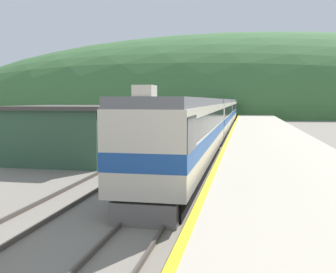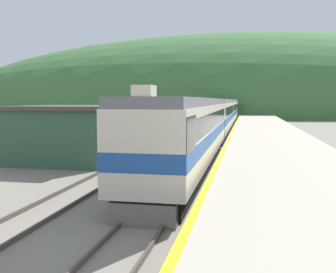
{
  "view_description": "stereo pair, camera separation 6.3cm",
  "coord_description": "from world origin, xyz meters",
  "px_view_note": "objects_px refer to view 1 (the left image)",
  "views": [
    {
      "loc": [
        3.16,
        3.13,
        4.06
      ],
      "look_at": [
        -0.18,
        20.09,
        2.46
      ],
      "focal_mm": 42.0,
      "sensor_mm": 36.0,
      "label": 1
    },
    {
      "loc": [
        3.22,
        3.14,
        4.06
      ],
      "look_at": [
        -0.18,
        20.09,
        2.46
      ],
      "focal_mm": 42.0,
      "sensor_mm": 36.0,
      "label": 2
    }
  ],
  "objects_px": {
    "carriage_fourth": "(230,109)",
    "siding_train": "(201,114)",
    "express_train_lead_car": "(188,132)",
    "carriage_third": "(225,111)",
    "carriage_second": "(216,117)"
  },
  "relations": [
    {
      "from": "express_train_lead_car",
      "to": "carriage_fourth",
      "type": "height_order",
      "value": "express_train_lead_car"
    },
    {
      "from": "carriage_fourth",
      "to": "siding_train",
      "type": "height_order",
      "value": "carriage_fourth"
    },
    {
      "from": "carriage_second",
      "to": "carriage_fourth",
      "type": "height_order",
      "value": "same"
    },
    {
      "from": "express_train_lead_car",
      "to": "carriage_third",
      "type": "distance_m",
      "value": 41.92
    },
    {
      "from": "express_train_lead_car",
      "to": "carriage_second",
      "type": "relative_size",
      "value": 1.07
    },
    {
      "from": "carriage_third",
      "to": "siding_train",
      "type": "xyz_separation_m",
      "value": [
        -3.98,
        0.31,
        -0.5
      ]
    },
    {
      "from": "express_train_lead_car",
      "to": "carriage_third",
      "type": "relative_size",
      "value": 1.07
    },
    {
      "from": "carriage_second",
      "to": "carriage_third",
      "type": "relative_size",
      "value": 1.0
    },
    {
      "from": "express_train_lead_car",
      "to": "siding_train",
      "type": "bearing_deg",
      "value": 95.38
    },
    {
      "from": "carriage_third",
      "to": "siding_train",
      "type": "height_order",
      "value": "carriage_third"
    },
    {
      "from": "express_train_lead_car",
      "to": "carriage_fourth",
      "type": "relative_size",
      "value": 1.07
    },
    {
      "from": "carriage_third",
      "to": "carriage_second",
      "type": "bearing_deg",
      "value": -90.0
    },
    {
      "from": "carriage_third",
      "to": "siding_train",
      "type": "bearing_deg",
      "value": 175.55
    },
    {
      "from": "carriage_third",
      "to": "express_train_lead_car",
      "type": "bearing_deg",
      "value": -90.0
    },
    {
      "from": "express_train_lead_car",
      "to": "siding_train",
      "type": "distance_m",
      "value": 42.42
    }
  ]
}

